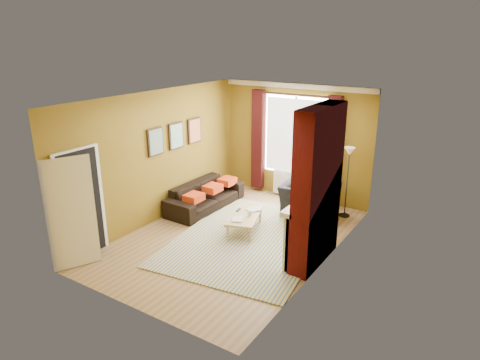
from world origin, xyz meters
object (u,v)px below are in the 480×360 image
(armchair, at_px, (309,200))
(wicker_stool, at_px, (297,194))
(sofa, at_px, (205,195))
(floor_lamp, at_px, (349,162))
(coffee_table, at_px, (245,216))

(armchair, relative_size, wicker_stool, 2.50)
(sofa, relative_size, wicker_stool, 4.51)
(floor_lamp, bearing_deg, wicker_stool, 173.24)
(coffee_table, distance_m, wicker_stool, 2.05)
(sofa, relative_size, floor_lamp, 1.32)
(wicker_stool, bearing_deg, armchair, -45.83)
(sofa, relative_size, coffee_table, 1.67)
(armchair, distance_m, coffee_table, 1.66)
(sofa, bearing_deg, armchair, -67.84)
(wicker_stool, relative_size, floor_lamp, 0.29)
(sofa, height_order, armchair, armchair)
(armchair, bearing_deg, coffee_table, 56.49)
(armchair, xyz_separation_m, coffee_table, (-0.79, -1.45, -0.04))
(sofa, distance_m, armchair, 2.41)
(armchair, relative_size, coffee_table, 0.93)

